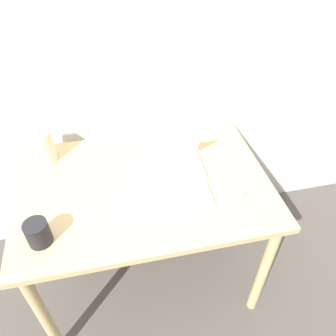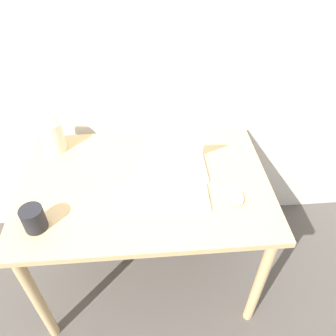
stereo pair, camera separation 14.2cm
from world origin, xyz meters
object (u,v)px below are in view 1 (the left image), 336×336
Objects in this scene: laptop at (171,160)px; vase at (40,141)px; keyboard at (164,199)px; mug at (38,233)px; mouse at (237,190)px.

vase is at bearing 162.18° from laptop.
keyboard is (-0.07, -0.21, -0.04)m from laptop.
vase is 2.21× the size of mug.
keyboard is at bearing 175.87° from mouse.
vase is at bearing 142.36° from keyboard.
mug is (-0.83, -0.08, 0.04)m from mouse.
mug is at bearing -174.36° from mouse.
vase is at bearing 91.09° from mug.
laptop is 0.71× the size of keyboard.
mouse is (0.32, -0.02, 0.01)m from keyboard.
laptop is 2.84× the size of mug.
mug is at bearing -151.67° from laptop.
keyboard is 0.32m from mouse.
laptop is 0.34m from mouse.
keyboard is 0.66m from vase.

